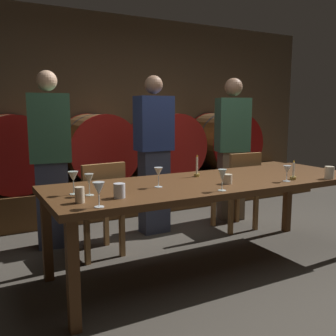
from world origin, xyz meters
TOP-DOWN VIEW (x-y plane):
  - ground_plane at (0.00, 0.00)m, footprint 8.62×8.62m
  - back_wall at (0.00, 2.92)m, footprint 6.63×0.24m
  - barrel_shelf at (0.00, 2.37)m, footprint 5.97×0.90m
  - wine_barrel_far_left at (-1.53, 2.37)m, footprint 0.90×0.79m
  - wine_barrel_center_left at (-0.51, 2.37)m, footprint 0.90×0.79m
  - wine_barrel_center_right at (0.49, 2.37)m, footprint 0.90×0.79m
  - wine_barrel_far_right at (1.51, 2.37)m, footprint 0.90×0.79m
  - dining_table at (-0.20, 0.20)m, footprint 2.74×0.93m
  - chair_left at (-0.97, 0.87)m, footprint 0.44×0.44m
  - chair_right at (0.64, 0.90)m, footprint 0.41×0.41m
  - guest_left at (-1.30, 1.35)m, footprint 0.41×0.29m
  - guest_center at (-0.22, 1.28)m, footprint 0.38×0.24m
  - guest_right at (0.84, 1.30)m, footprint 0.43×0.34m
  - candle_left at (-0.23, 0.41)m, footprint 0.05×0.05m
  - candle_right at (0.40, -0.10)m, footprint 0.05×0.05m
  - wine_glass_far_left at (-1.36, 0.22)m, footprint 0.07×0.07m
  - wine_glass_left at (-1.32, -0.20)m, footprint 0.07×0.07m
  - wine_glass_center_left at (-1.28, 0.14)m, footprint 0.06×0.06m
  - wine_glass_center_right at (-0.73, 0.16)m, footprint 0.07×0.07m
  - wine_glass_right at (-0.38, -0.17)m, footprint 0.06×0.06m
  - wine_glass_far_right at (0.30, -0.13)m, footprint 0.07×0.07m
  - cup_far_left at (-1.39, -0.04)m, footprint 0.06×0.06m
  - cup_center_left at (-1.12, -0.03)m, footprint 0.08×0.08m
  - cup_center_right at (-0.19, 0.02)m, footprint 0.07×0.07m
  - cup_far_right at (0.71, -0.21)m, footprint 0.08×0.08m

SIDE VIEW (x-z plane):
  - ground_plane at x=0.00m, z-range 0.00..0.00m
  - barrel_shelf at x=0.00m, z-range 0.00..0.40m
  - chair_left at x=-0.97m, z-range 0.05..0.93m
  - chair_right at x=0.64m, z-range 0.05..0.93m
  - dining_table at x=-0.20m, z-range 0.32..1.08m
  - cup_center_right at x=-0.19m, z-range 0.76..0.83m
  - candle_right at x=0.40m, z-range 0.72..0.89m
  - cup_center_left at x=-1.12m, z-range 0.76..0.86m
  - cup_far_left at x=-1.39m, z-range 0.76..0.86m
  - cup_far_right at x=0.71m, z-range 0.76..0.86m
  - candle_left at x=-0.23m, z-range 0.71..0.91m
  - wine_barrel_far_left at x=-1.53m, z-range 0.40..1.29m
  - wine_barrel_center_left at x=-0.51m, z-range 0.40..1.29m
  - wine_barrel_center_right at x=0.49m, z-range 0.40..1.29m
  - wine_barrel_far_right at x=1.51m, z-range 0.40..1.29m
  - wine_glass_far_right at x=0.30m, z-range 0.79..0.92m
  - wine_glass_center_left at x=-1.28m, z-range 0.79..0.94m
  - wine_glass_right at x=-0.38m, z-range 0.79..0.95m
  - guest_center at x=-0.22m, z-range 0.02..1.72m
  - wine_glass_left at x=-1.32m, z-range 0.79..0.95m
  - guest_left at x=-1.30m, z-range 0.02..1.72m
  - wine_glass_center_right at x=-0.73m, z-range 0.80..0.95m
  - wine_glass_far_left at x=-1.36m, z-range 0.80..0.96m
  - guest_right at x=0.84m, z-range 0.03..1.74m
  - back_wall at x=0.00m, z-range 0.00..2.66m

